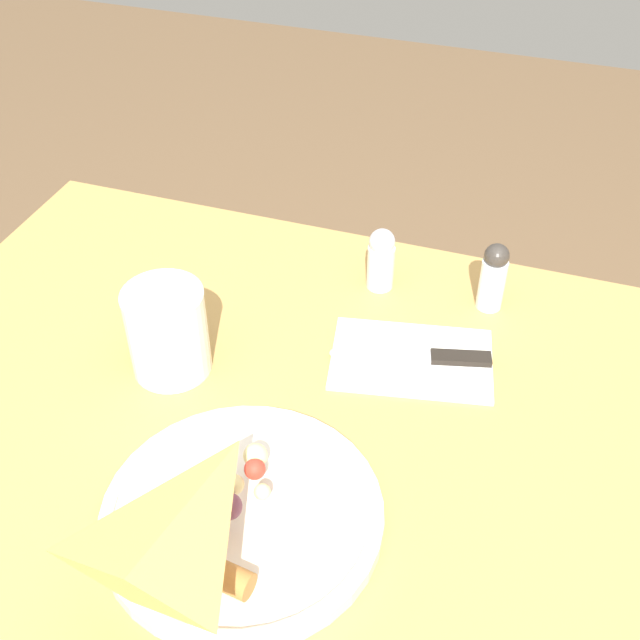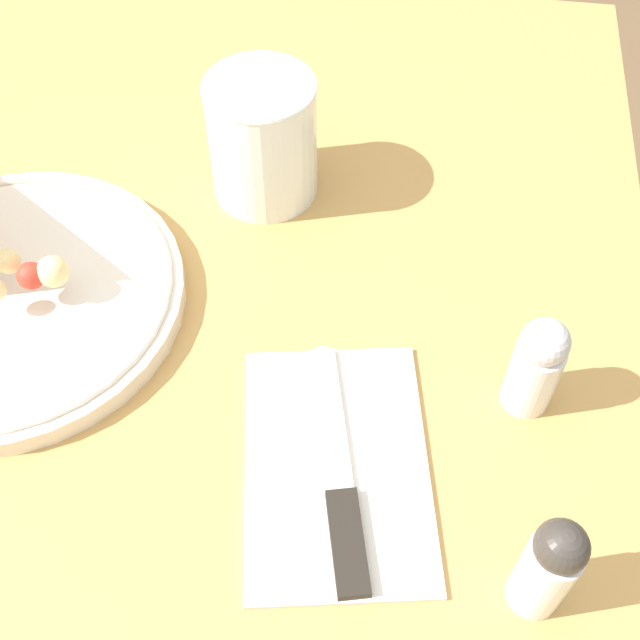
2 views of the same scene
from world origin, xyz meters
name	(u,v)px [view 1 (image 1 of 2)]	position (x,y,z in m)	size (l,w,h in m)	color
dining_table	(380,559)	(0.00, 0.00, 0.66)	(1.17, 0.79, 0.77)	tan
plate_pizza	(242,511)	(0.11, 0.07, 0.78)	(0.25, 0.25, 0.05)	silver
milk_glass	(168,334)	(0.26, -0.09, 0.81)	(0.09, 0.09, 0.10)	white
napkin_folded	(411,359)	(0.02, -0.18, 0.77)	(0.19, 0.15, 0.00)	white
butter_knife	(419,356)	(0.01, -0.18, 0.77)	(0.18, 0.06, 0.01)	black
salt_shaker	(381,259)	(0.09, -0.30, 0.81)	(0.03, 0.03, 0.08)	silver
pepper_shaker	(493,276)	(-0.05, -0.30, 0.81)	(0.03, 0.03, 0.09)	white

